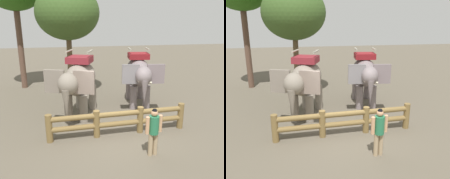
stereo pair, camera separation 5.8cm
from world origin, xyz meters
The scene contains 6 objects.
ground_plane centered at (0.00, 0.00, 0.00)m, with size 60.00×60.00×0.00m, color brown.
log_fence centered at (0.00, -0.15, 0.60)m, with size 5.38×0.44×1.05m.
elephant_near_left centered at (-1.34, 1.88, 1.67)m, with size 2.49×3.55×2.98m.
elephant_center centered at (1.68, 2.89, 1.62)m, with size 1.92×3.41×2.89m.
tourist_woman_in_black centered at (0.77, -1.76, 0.94)m, with size 0.57×0.36×1.62m.
tree_far_left centered at (-1.65, 5.24, 4.58)m, with size 3.42×3.42×6.06m.
Camera 1 is at (-1.81, -8.16, 4.28)m, focal length 37.75 mm.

